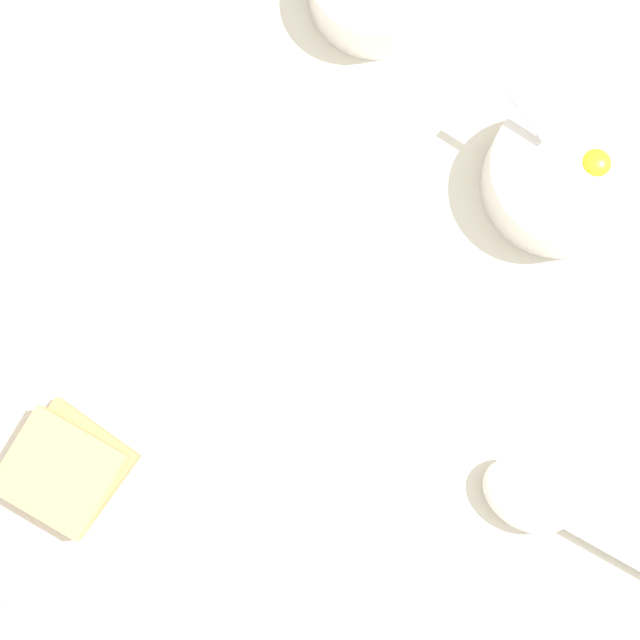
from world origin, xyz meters
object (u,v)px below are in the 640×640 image
Objects in this scene: toast_plate at (70,469)px; toast_sandwich at (65,469)px; egg_bowl at (564,176)px; soup_spoon at (540,502)px.

toast_sandwich reaches higher than toast_plate.
soup_spoon is at bearing 118.17° from egg_bowl.
egg_bowl is 0.89× the size of soup_spoon.
egg_bowl is at bearing -61.83° from soup_spoon.
toast_sandwich is at bearing 30.12° from soup_spoon.
egg_bowl reaches higher than toast_sandwich.
soup_spoon reaches higher than toast_plate.
egg_bowl is 0.27m from soup_spoon.
egg_bowl reaches higher than toast_plate.
egg_bowl is 1.64× the size of toast_sandwich.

